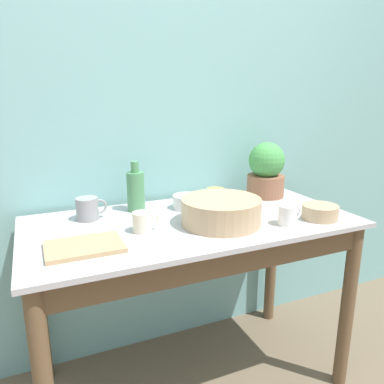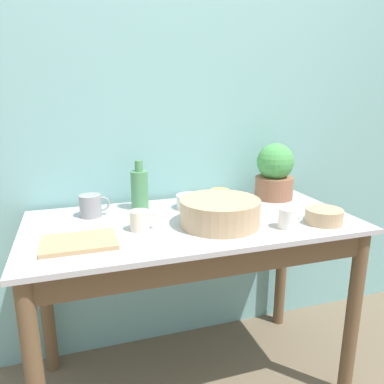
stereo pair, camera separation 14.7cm
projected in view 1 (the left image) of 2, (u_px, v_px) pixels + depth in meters
name	position (u px, v px, depth m)	size (l,w,h in m)	color
wall_back	(160.00, 118.00, 1.81)	(6.00, 0.05, 2.40)	#7AB2B2
counter_table	(195.00, 256.00, 1.58)	(1.36, 0.67, 0.80)	brown
potted_plant	(266.00, 170.00, 1.89)	(0.19, 0.19, 0.28)	#8C5B42
bowl_wash_large	(221.00, 211.00, 1.51)	(0.32, 0.32, 0.11)	tan
bottle_tall	(136.00, 190.00, 1.67)	(0.08, 0.08, 0.22)	#4C8C59
mug_cream	(143.00, 222.00, 1.42)	(0.11, 0.07, 0.08)	beige
mug_yellow	(216.00, 197.00, 1.75)	(0.12, 0.08, 0.08)	#E5CC4C
mug_grey	(88.00, 209.00, 1.56)	(0.13, 0.09, 0.09)	gray
mug_white	(288.00, 215.00, 1.50)	(0.11, 0.07, 0.08)	white
bowl_small_tan	(320.00, 212.00, 1.57)	(0.15, 0.15, 0.06)	tan
bowl_small_enamel_white	(187.00, 202.00, 1.71)	(0.13, 0.13, 0.06)	silver
tray_board	(84.00, 247.00, 1.27)	(0.26, 0.18, 0.02)	tan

